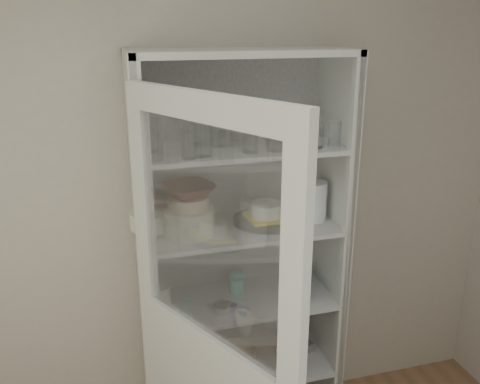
{
  "coord_description": "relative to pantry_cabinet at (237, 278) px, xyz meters",
  "views": [
    {
      "loc": [
        -0.43,
        -0.95,
        2.21
      ],
      "look_at": [
        0.2,
        1.27,
        1.43
      ],
      "focal_mm": 38.0,
      "sensor_mm": 36.0,
      "label": 1
    }
  ],
  "objects": [
    {
      "name": "mug_white",
      "position": [
        0.28,
        -0.19,
        -0.03
      ],
      "size": [
        0.14,
        0.14,
        0.1
      ],
      "primitive_type": "imported",
      "rotation": [
        0.0,
        0.0,
        -0.4
      ],
      "color": "silver",
      "rests_on": "shelf_mugs"
    },
    {
      "name": "white_ramekin",
      "position": [
        0.14,
        -0.05,
        0.39
      ],
      "size": [
        0.2,
        0.2,
        0.07
      ],
      "primitive_type": "cylinder",
      "rotation": [
        0.0,
        0.0,
        0.33
      ],
      "color": "silver",
      "rests_on": "yellow_trivet"
    },
    {
      "name": "white_canister",
      "position": [
        -0.41,
        -0.06,
        -0.02
      ],
      "size": [
        0.11,
        0.11,
        0.13
      ],
      "primitive_type": "cylinder",
      "rotation": [
        0.0,
        0.0,
        -0.03
      ],
      "color": "silver",
      "rests_on": "shelf_mugs"
    },
    {
      "name": "tumbler_10",
      "position": [
        0.16,
        -0.08,
        0.8
      ],
      "size": [
        0.09,
        0.09,
        0.15
      ],
      "primitive_type": "cylinder",
      "rotation": [
        0.0,
        0.0,
        -0.3
      ],
      "color": "silver",
      "rests_on": "shelf_glass"
    },
    {
      "name": "tumbler_5",
      "position": [
        0.33,
        -0.19,
        0.79
      ],
      "size": [
        0.07,
        0.07,
        0.13
      ],
      "primitive_type": "cylinder",
      "rotation": [
        0.0,
        0.0,
        -0.02
      ],
      "color": "silver",
      "rests_on": "shelf_glass"
    },
    {
      "name": "cream_bowl",
      "position": [
        -0.26,
        -0.09,
        0.48
      ],
      "size": [
        0.24,
        0.24,
        0.06
      ],
      "primitive_type": "cylinder",
      "rotation": [
        0.0,
        0.0,
        -0.27
      ],
      "color": "beige",
      "rests_on": "plate_stack_front"
    },
    {
      "name": "tumbler_2",
      "position": [
        -0.2,
        -0.2,
        0.79
      ],
      "size": [
        0.08,
        0.08,
        0.14
      ],
      "primitive_type": "cylinder",
      "rotation": [
        0.0,
        0.0,
        0.06
      ],
      "color": "silver",
      "rests_on": "shelf_glass"
    },
    {
      "name": "tumbler_0",
      "position": [
        -0.41,
        -0.22,
        0.79
      ],
      "size": [
        0.09,
        0.09,
        0.14
      ],
      "primitive_type": "cylinder",
      "rotation": [
        0.0,
        0.0,
        -0.3
      ],
      "color": "silver",
      "rests_on": "shelf_glass"
    },
    {
      "name": "tin_box",
      "position": [
        0.32,
        -0.05,
        -0.45
      ],
      "size": [
        0.21,
        0.18,
        0.05
      ],
      "primitive_type": "cube",
      "rotation": [
        0.0,
        0.0,
        0.34
      ],
      "color": "#9E9E9E",
      "rests_on": "shelf_bot"
    },
    {
      "name": "goblet_0",
      "position": [
        -0.18,
        0.01,
        0.81
      ],
      "size": [
        0.08,
        0.08,
        0.18
      ],
      "primitive_type": null,
      "color": "silver",
      "rests_on": "shelf_glass"
    },
    {
      "name": "plate_stack_front",
      "position": [
        -0.26,
        -0.09,
        0.38
      ],
      "size": [
        0.24,
        0.24,
        0.13
      ],
      "primitive_type": "cylinder",
      "color": "silver",
      "rests_on": "shelf_plates"
    },
    {
      "name": "terracotta_bowl",
      "position": [
        -0.26,
        -0.09,
        0.54
      ],
      "size": [
        0.29,
        0.29,
        0.06
      ],
      "primitive_type": "imported",
      "rotation": [
        0.0,
        0.0,
        0.33
      ],
      "color": "#5F271C",
      "rests_on": "cream_bowl"
    },
    {
      "name": "tumbler_11",
      "position": [
        0.01,
        -0.08,
        0.8
      ],
      "size": [
        0.09,
        0.09,
        0.15
      ],
      "primitive_type": "cylinder",
      "rotation": [
        0.0,
        0.0,
        -0.22
      ],
      "color": "silver",
      "rests_on": "shelf_glass"
    },
    {
      "name": "plate_stack_back",
      "position": [
        -0.41,
        0.04,
        0.36
      ],
      "size": [
        0.23,
        0.23,
        0.08
      ],
      "primitive_type": "cylinder",
      "color": "silver",
      "rests_on": "shelf_plates"
    },
    {
      "name": "tumbler_6",
      "position": [
        0.41,
        -0.22,
        0.78
      ],
      "size": [
        0.08,
        0.08,
        0.12
      ],
      "primitive_type": "cylinder",
      "rotation": [
        0.0,
        0.0,
        -0.43
      ],
      "color": "silver",
      "rests_on": "shelf_glass"
    },
    {
      "name": "goblet_1",
      "position": [
        0.03,
        0.06,
        0.8
      ],
      "size": [
        0.07,
        0.07,
        0.15
      ],
      "primitive_type": null,
      "color": "silver",
      "rests_on": "shelf_glass"
    },
    {
      "name": "teal_jar",
      "position": [
        -0.0,
        -0.0,
        -0.03
      ],
      "size": [
        0.08,
        0.08,
        0.1
      ],
      "color": "teal",
      "rests_on": "shelf_mugs"
    },
    {
      "name": "mug_blue",
      "position": [
        0.3,
        -0.11,
        -0.03
      ],
      "size": [
        0.13,
        0.13,
        0.09
      ],
      "primitive_type": "imported",
      "rotation": [
        0.0,
        0.0,
        -0.1
      ],
      "color": "#181B9F",
      "rests_on": "shelf_mugs"
    },
    {
      "name": "grey_bowl_stack",
      "position": [
        0.37,
        -0.08,
        0.42
      ],
      "size": [
        0.14,
        0.14,
        0.2
      ],
      "primitive_type": "cylinder",
      "color": "silver",
      "rests_on": "shelf_plates"
    },
    {
      "name": "tumbler_1",
      "position": [
        -0.27,
        -0.23,
        0.79
      ],
      "size": [
        0.07,
        0.07,
        0.13
      ],
      "primitive_type": "cylinder",
      "rotation": [
        0.0,
        0.0,
        -0.07
      ],
      "color": "silver",
      "rests_on": "shelf_glass"
    },
    {
      "name": "tumbler_3",
      "position": [
        0.13,
        -0.19,
        0.8
      ],
      "size": [
        0.1,
        0.1,
        0.15
      ],
      "primitive_type": "cylinder",
      "rotation": [
        0.0,
        0.0,
        -0.44
      ],
      "color": "silver",
      "rests_on": "shelf_glass"
    },
    {
      "name": "goblet_2",
      "position": [
        0.18,
        0.04,
        0.8
      ],
      "size": [
        0.07,
        0.07,
        0.16
      ],
      "primitive_type": null,
      "color": "silver",
      "rests_on": "shelf_glass"
    },
    {
      "name": "goblet_3",
      "position": [
        0.39,
        0.02,
        0.81
      ],
      "size": [
        0.08,
        0.08,
        0.17
      ],
      "primitive_type": null,
      "color": "silver",
      "rests_on": "shelf_glass"
    },
    {
      "name": "wall_back",
      "position": [
        -0.2,
        0.16,
        0.36
      ],
      "size": [
        3.6,
        0.02,
        2.6
      ],
      "primitive_type": "cube",
      "color": "#BAB1A9",
      "rests_on": "ground"
    },
    {
      "name": "tumbler_8",
      "position": [
        -0.1,
        -0.04,
        0.79
      ],
      "size": [
        0.09,
        0.09,
        0.14
      ],
      "primitive_type": "cylinder",
      "rotation": [
        0.0,
        0.0,
        -0.22
      ],
      "color": "silver",
      "rests_on": "shelf_glass"
    },
    {
      "name": "mug_teal",
      "position": [
        0.36,
        -0.01,
        -0.03
      ],
      "size": [
        0.12,
        0.12,
        0.09
      ],
      "primitive_type": "imported",
      "rotation": [
        0.0,
        0.0,
        0.25
      ],
      "color": "teal",
      "rests_on": "shelf_mugs"
    },
    {
      "name": "tumbler_4",
      "position": [
        0.01,
        -0.19,
        0.79
      ],
      "size": [
        0.09,
        0.09,
        0.14
      ],
      "primitive_type": "cylinder",
      "rotation": [
        0.0,
        0.0,
        0.36
      ],
      "color": "silver",
      "rests_on": "shelf_glass"
    },
    {
      "name": "measuring_cups",
      "position": [
        -0.12,
        -0.17,
        -0.06
      ],
      "size": [
        0.09,
        0.09,
        0.04
      ],
      "primitive_type": "cylinder",
      "color": "silver",
      "rests_on": "shelf_mugs"
    },
    {
      "name": "pantry_cabinet",
      "position": [
        0.0,
        0.0,
        0.0
      ],
      "size": [
        1.0,
        0.45,
        2.1
      ],
      "color": "#B9BCA4",
      "rests_on": "floor"
    },
    {
      "name": "cream_dish",
      "position": [
        -0.02,
        -0.05,
        -0.44
      ],
      "size": [
        0.27,
        0.27,
        0.07
      ],
      "primitive_type": "imported",
      "rotation": [
        0.0,
        0.0,
        0.21
      ],
      "color": "beige",
      "rests_on": "shelf_bot"
    },
    {
      "name": "yellow_trivet",
      "position": [
        0.14,
        -0.05,
        0.35
      ],
      "size": [
        0.2,
        0.2,
        0.01
      ],
      "primitive_type": "cube",
      "rotation": [
        0.0,
        0.0,
        0.06
      ],
      "color": "yellow",
      "rests_on": "glass_platter"
    },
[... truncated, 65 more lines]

